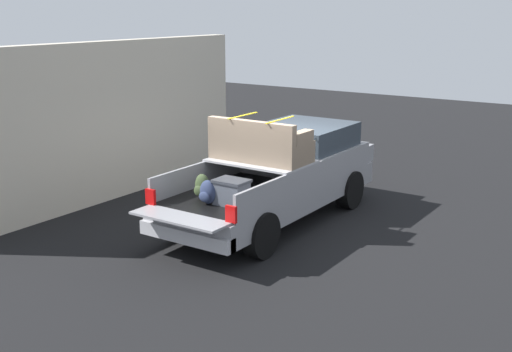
# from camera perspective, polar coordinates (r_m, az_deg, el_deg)

# --- Properties ---
(ground_plane) EXTENTS (40.00, 40.00, 0.00)m
(ground_plane) POSITION_cam_1_polar(r_m,az_deg,el_deg) (13.28, 1.45, -4.05)
(ground_plane) COLOR black
(pickup_truck) EXTENTS (6.05, 2.06, 2.23)m
(pickup_truck) POSITION_cam_1_polar(r_m,az_deg,el_deg) (13.30, 2.33, 0.29)
(pickup_truck) COLOR gray
(pickup_truck) RESTS_ON ground_plane
(building_facade) EXTENTS (8.42, 0.36, 3.55)m
(building_facade) POSITION_cam_1_polar(r_m,az_deg,el_deg) (14.99, -12.93, 4.76)
(building_facade) COLOR beige
(building_facade) RESTS_ON ground_plane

